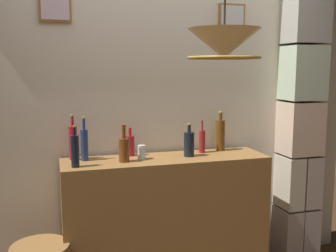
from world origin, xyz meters
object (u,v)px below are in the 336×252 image
object	(u,v)px
liquor_bottle_rum	(220,135)
liquor_bottle_vodka	(73,142)
liquor_bottle_vermouth	(189,144)
liquor_bottle_sherry	(202,141)
liquor_bottle_whiskey	(84,144)
liquor_bottle_mezcal	(124,149)
pendant_lamp	(224,45)
glass_tumbler_rocks	(142,152)
liquor_bottle_brandy	(75,151)
liquor_bottle_rye	(130,145)

from	to	relation	value
liquor_bottle_rum	liquor_bottle_vodka	world-z (taller)	liquor_bottle_vodka
liquor_bottle_vermouth	liquor_bottle_vodka	bearing A→B (deg)	171.24
liquor_bottle_sherry	liquor_bottle_whiskey	distance (m)	0.92
liquor_bottle_mezcal	pendant_lamp	xyz separation A→B (m)	(0.48, -0.63, 0.71)
glass_tumbler_rocks	pendant_lamp	xyz separation A→B (m)	(0.35, -0.68, 0.75)
liquor_bottle_sherry	liquor_bottle_rum	world-z (taller)	liquor_bottle_rum
liquor_bottle_brandy	liquor_bottle_rye	world-z (taller)	liquor_bottle_brandy
liquor_bottle_rum	liquor_bottle_mezcal	world-z (taller)	liquor_bottle_rum
pendant_lamp	glass_tumbler_rocks	bearing A→B (deg)	117.09
liquor_bottle_mezcal	glass_tumbler_rocks	size ratio (longest dim) A/B	2.55
pendant_lamp	liquor_bottle_mezcal	bearing A→B (deg)	127.47
liquor_bottle_sherry	liquor_bottle_mezcal	world-z (taller)	liquor_bottle_mezcal
liquor_bottle_mezcal	liquor_bottle_rye	bearing A→B (deg)	66.91
liquor_bottle_sherry	pendant_lamp	size ratio (longest dim) A/B	0.45
liquor_bottle_brandy	pendant_lamp	bearing A→B (deg)	-34.49
liquor_bottle_brandy	liquor_bottle_rye	xyz separation A→B (m)	(0.43, 0.25, -0.03)
glass_tumbler_rocks	pendant_lamp	world-z (taller)	pendant_lamp
liquor_bottle_mezcal	liquor_bottle_vermouth	size ratio (longest dim) A/B	1.06
liquor_bottle_vodka	liquor_bottle_rye	distance (m)	0.43
liquor_bottle_whiskey	liquor_bottle_rye	world-z (taller)	liquor_bottle_whiskey
liquor_bottle_mezcal	liquor_bottle_sherry	bearing A→B (deg)	12.03
liquor_bottle_whiskey	liquor_bottle_vodka	distance (m)	0.09
liquor_bottle_vodka	pendant_lamp	world-z (taller)	pendant_lamp
liquor_bottle_mezcal	liquor_bottle_vermouth	world-z (taller)	liquor_bottle_mezcal
liquor_bottle_rum	liquor_bottle_brandy	size ratio (longest dim) A/B	1.12
liquor_bottle_whiskey	pendant_lamp	xyz separation A→B (m)	(0.75, -0.75, 0.68)
liquor_bottle_mezcal	liquor_bottle_brandy	xyz separation A→B (m)	(-0.35, -0.06, 0.02)
liquor_bottle_rum	liquor_bottle_mezcal	distance (m)	0.85
liquor_bottle_whiskey	glass_tumbler_rocks	bearing A→B (deg)	-10.55
liquor_bottle_vermouth	glass_tumbler_rocks	distance (m)	0.37
liquor_bottle_whiskey	glass_tumbler_rocks	xyz separation A→B (m)	(0.41, -0.08, -0.07)
liquor_bottle_sherry	liquor_bottle_vodka	world-z (taller)	liquor_bottle_vodka
liquor_bottle_vodka	glass_tumbler_rocks	size ratio (longest dim) A/B	3.17
liquor_bottle_vermouth	liquor_bottle_whiskey	distance (m)	0.79
liquor_bottle_vodka	liquor_bottle_rye	world-z (taller)	liquor_bottle_vodka
liquor_bottle_vermouth	glass_tumbler_rocks	size ratio (longest dim) A/B	2.41
liquor_bottle_whiskey	pendant_lamp	distance (m)	1.26
liquor_bottle_vermouth	liquor_bottle_vodka	xyz separation A→B (m)	(-0.86, 0.13, 0.03)
liquor_bottle_rye	liquor_bottle_whiskey	bearing A→B (deg)	-169.23
liquor_bottle_vermouth	pendant_lamp	bearing A→B (deg)	-92.23
liquor_bottle_whiskey	liquor_bottle_vodka	xyz separation A→B (m)	(-0.08, 0.05, 0.01)
liquor_bottle_rye	glass_tumbler_rocks	bearing A→B (deg)	-67.69
liquor_bottle_rum	liquor_bottle_vermouth	bearing A→B (deg)	-157.12
liquor_bottle_vermouth	liquor_bottle_rye	world-z (taller)	liquor_bottle_vermouth
liquor_bottle_sherry	liquor_bottle_rum	bearing A→B (deg)	11.56
liquor_bottle_vodka	liquor_bottle_rye	xyz separation A→B (m)	(0.43, 0.01, -0.05)
liquor_bottle_rum	liquor_bottle_mezcal	size ratio (longest dim) A/B	1.19
liquor_bottle_mezcal	liquor_bottle_rye	xyz separation A→B (m)	(0.08, 0.19, -0.01)
liquor_bottle_vermouth	pendant_lamp	world-z (taller)	pendant_lamp
liquor_bottle_vodka	pendant_lamp	bearing A→B (deg)	-44.04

